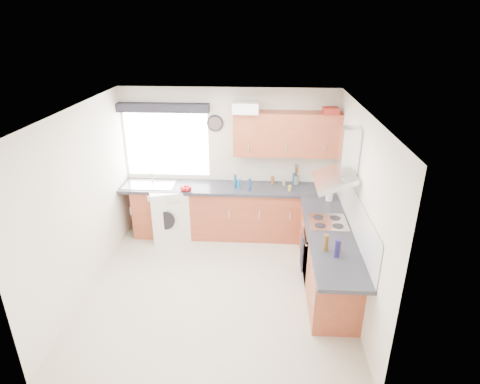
# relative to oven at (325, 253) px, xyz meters

# --- Properties ---
(ground_plane) EXTENTS (3.60, 3.60, 0.00)m
(ground_plane) POSITION_rel_oven_xyz_m (-1.50, -0.30, -0.42)
(ground_plane) COLOR beige
(ceiling) EXTENTS (3.60, 3.60, 0.02)m
(ceiling) POSITION_rel_oven_xyz_m (-1.50, -0.30, 2.08)
(ceiling) COLOR white
(ceiling) RESTS_ON wall_back
(wall_back) EXTENTS (3.60, 0.02, 2.50)m
(wall_back) POSITION_rel_oven_xyz_m (-1.50, 1.50, 0.82)
(wall_back) COLOR silver
(wall_back) RESTS_ON ground_plane
(wall_front) EXTENTS (3.60, 0.02, 2.50)m
(wall_front) POSITION_rel_oven_xyz_m (-1.50, -2.10, 0.82)
(wall_front) COLOR silver
(wall_front) RESTS_ON ground_plane
(wall_left) EXTENTS (0.02, 3.60, 2.50)m
(wall_left) POSITION_rel_oven_xyz_m (-3.30, -0.30, 0.82)
(wall_left) COLOR silver
(wall_left) RESTS_ON ground_plane
(wall_right) EXTENTS (0.02, 3.60, 2.50)m
(wall_right) POSITION_rel_oven_xyz_m (0.30, -0.30, 0.82)
(wall_right) COLOR silver
(wall_right) RESTS_ON ground_plane
(window) EXTENTS (1.40, 0.02, 1.10)m
(window) POSITION_rel_oven_xyz_m (-2.55, 1.49, 1.12)
(window) COLOR white
(window) RESTS_ON wall_back
(window_blind) EXTENTS (1.50, 0.18, 0.14)m
(window_blind) POSITION_rel_oven_xyz_m (-2.55, 1.40, 1.76)
(window_blind) COLOR black
(window_blind) RESTS_ON wall_back
(splashback) EXTENTS (0.01, 3.00, 0.54)m
(splashback) POSITION_rel_oven_xyz_m (0.29, 0.00, 0.75)
(splashback) COLOR white
(splashback) RESTS_ON wall_right
(base_cab_back) EXTENTS (3.00, 0.58, 0.86)m
(base_cab_back) POSITION_rel_oven_xyz_m (-1.60, 1.21, 0.01)
(base_cab_back) COLOR brown
(base_cab_back) RESTS_ON ground_plane
(base_cab_corner) EXTENTS (0.60, 0.60, 0.86)m
(base_cab_corner) POSITION_rel_oven_xyz_m (0.00, 1.20, 0.01)
(base_cab_corner) COLOR brown
(base_cab_corner) RESTS_ON ground_plane
(base_cab_right) EXTENTS (0.58, 2.10, 0.86)m
(base_cab_right) POSITION_rel_oven_xyz_m (0.01, -0.15, 0.01)
(base_cab_right) COLOR brown
(base_cab_right) RESTS_ON ground_plane
(worktop_back) EXTENTS (3.60, 0.62, 0.05)m
(worktop_back) POSITION_rel_oven_xyz_m (-1.50, 1.20, 0.46)
(worktop_back) COLOR #26252C
(worktop_back) RESTS_ON base_cab_back
(worktop_right) EXTENTS (0.62, 2.42, 0.05)m
(worktop_right) POSITION_rel_oven_xyz_m (0.00, -0.30, 0.46)
(worktop_right) COLOR #26252C
(worktop_right) RESTS_ON base_cab_right
(sink) EXTENTS (0.84, 0.46, 0.10)m
(sink) POSITION_rel_oven_xyz_m (-2.83, 1.20, 0.52)
(sink) COLOR silver
(sink) RESTS_ON worktop_back
(oven) EXTENTS (0.56, 0.58, 0.85)m
(oven) POSITION_rel_oven_xyz_m (0.00, 0.00, 0.00)
(oven) COLOR black
(oven) RESTS_ON ground_plane
(hob_plate) EXTENTS (0.52, 0.52, 0.01)m
(hob_plate) POSITION_rel_oven_xyz_m (0.00, 0.00, 0.49)
(hob_plate) COLOR silver
(hob_plate) RESTS_ON worktop_right
(extractor_hood) EXTENTS (0.52, 0.78, 0.66)m
(extractor_hood) POSITION_rel_oven_xyz_m (0.10, -0.00, 1.34)
(extractor_hood) COLOR silver
(extractor_hood) RESTS_ON wall_right
(upper_cabinets) EXTENTS (1.70, 0.35, 0.70)m
(upper_cabinets) POSITION_rel_oven_xyz_m (-0.55, 1.32, 1.38)
(upper_cabinets) COLOR brown
(upper_cabinets) RESTS_ON wall_back
(washing_machine) EXTENTS (0.78, 0.76, 0.90)m
(washing_machine) POSITION_rel_oven_xyz_m (-2.50, 1.10, 0.03)
(washing_machine) COLOR white
(washing_machine) RESTS_ON ground_plane
(wall_clock) EXTENTS (0.28, 0.04, 0.28)m
(wall_clock) POSITION_rel_oven_xyz_m (-1.72, 1.46, 1.49)
(wall_clock) COLOR black
(wall_clock) RESTS_ON wall_back
(casserole) EXTENTS (0.41, 0.30, 0.17)m
(casserole) POSITION_rel_oven_xyz_m (-1.20, 1.22, 1.81)
(casserole) COLOR white
(casserole) RESTS_ON upper_cabinets
(storage_box) EXTENTS (0.25, 0.22, 0.10)m
(storage_box) POSITION_rel_oven_xyz_m (0.10, 1.22, 1.78)
(storage_box) COLOR maroon
(storage_box) RESTS_ON upper_cabinets
(utensil_pot) EXTENTS (0.12, 0.12, 0.15)m
(utensil_pot) POSITION_rel_oven_xyz_m (-0.35, 1.40, 0.56)
(utensil_pot) COLOR slate
(utensil_pot) RESTS_ON worktop_back
(kitchen_roll) EXTENTS (0.12, 0.12, 0.23)m
(kitchen_roll) POSITION_rel_oven_xyz_m (0.12, 0.75, 0.60)
(kitchen_roll) COLOR white
(kitchen_roll) RESTS_ON worktop_right
(tomato_cluster) EXTENTS (0.18, 0.18, 0.07)m
(tomato_cluster) POSITION_rel_oven_xyz_m (-2.17, 1.00, 0.52)
(tomato_cluster) COLOR red
(tomato_cluster) RESTS_ON worktop_back
(jar_0) EXTENTS (0.04, 0.04, 0.24)m
(jar_0) POSITION_rel_oven_xyz_m (-1.37, 1.14, 0.61)
(jar_0) COLOR navy
(jar_0) RESTS_ON worktop_back
(jar_1) EXTENTS (0.04, 0.04, 0.20)m
(jar_1) POSITION_rel_oven_xyz_m (-0.39, 1.37, 0.59)
(jar_1) COLOR navy
(jar_1) RESTS_ON worktop_back
(jar_2) EXTENTS (0.06, 0.06, 0.15)m
(jar_2) POSITION_rel_oven_xyz_m (-0.74, 1.34, 0.56)
(jar_2) COLOR brown
(jar_2) RESTS_ON worktop_back
(jar_3) EXTENTS (0.07, 0.07, 0.15)m
(jar_3) POSITION_rel_oven_xyz_m (-1.31, 1.16, 0.56)
(jar_3) COLOR #1D628E
(jar_3) RESTS_ON worktop_back
(jar_4) EXTENTS (0.06, 0.06, 0.09)m
(jar_4) POSITION_rel_oven_xyz_m (-0.47, 1.09, 0.53)
(jar_4) COLOR olive
(jar_4) RESTS_ON worktop_back
(jar_5) EXTENTS (0.05, 0.05, 0.20)m
(jar_5) POSITION_rel_oven_xyz_m (-1.12, 1.08, 0.59)
(jar_5) COLOR navy
(jar_5) RESTS_ON worktop_back
(jar_6) EXTENTS (0.05, 0.05, 0.09)m
(jar_6) POSITION_rel_oven_xyz_m (-0.55, 1.33, 0.53)
(jar_6) COLOR gray
(jar_6) RESTS_ON worktop_back
(jar_7) EXTENTS (0.04, 0.04, 0.18)m
(jar_7) POSITION_rel_oven_xyz_m (-1.29, 1.18, 0.57)
(jar_7) COLOR #A49C8C
(jar_7) RESTS_ON worktop_back
(bottle_0) EXTENTS (0.06, 0.06, 0.21)m
(bottle_0) POSITION_rel_oven_xyz_m (-0.13, -0.73, 0.59)
(bottle_0) COLOR brown
(bottle_0) RESTS_ON worktop_right
(bottle_1) EXTENTS (0.06, 0.06, 0.22)m
(bottle_1) POSITION_rel_oven_xyz_m (-0.02, -0.86, 0.60)
(bottle_1) COLOR #1D1852
(bottle_1) RESTS_ON worktop_right
(bottle_2) EXTENTS (0.06, 0.06, 0.15)m
(bottle_2) POSITION_rel_oven_xyz_m (0.02, -0.74, 0.56)
(bottle_2) COLOR #47191D
(bottle_2) RESTS_ON worktop_right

